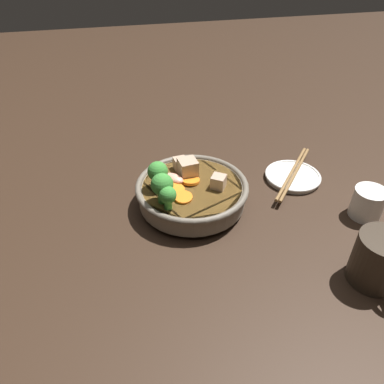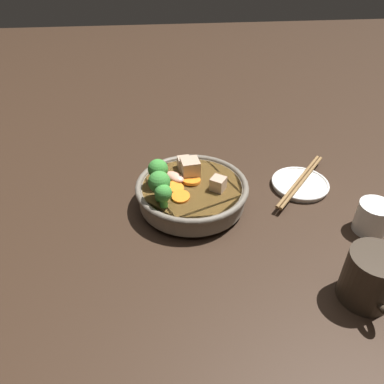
{
  "view_description": "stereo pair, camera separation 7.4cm",
  "coord_description": "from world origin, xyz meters",
  "px_view_note": "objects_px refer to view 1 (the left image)",
  "views": [
    {
      "loc": [
        0.58,
        -0.13,
        0.48
      ],
      "look_at": [
        0.0,
        0.0,
        0.03
      ],
      "focal_mm": 35.0,
      "sensor_mm": 36.0,
      "label": 1
    },
    {
      "loc": [
        0.59,
        -0.06,
        0.48
      ],
      "look_at": [
        0.0,
        0.0,
        0.03
      ],
      "focal_mm": 35.0,
      "sensor_mm": 36.0,
      "label": 2
    }
  ],
  "objects_px": {
    "dark_mug": "(379,260)",
    "chopsticks_pair": "(293,173)",
    "side_saucer": "(293,176)",
    "tea_cup": "(368,203)",
    "stirfry_bowl": "(190,191)"
  },
  "relations": [
    {
      "from": "dark_mug",
      "to": "chopsticks_pair",
      "type": "xyz_separation_m",
      "value": [
        -0.29,
        -0.0,
        -0.03
      ]
    },
    {
      "from": "side_saucer",
      "to": "tea_cup",
      "type": "distance_m",
      "value": 0.17
    },
    {
      "from": "stirfry_bowl",
      "to": "tea_cup",
      "type": "bearing_deg",
      "value": 71.97
    },
    {
      "from": "tea_cup",
      "to": "stirfry_bowl",
      "type": "bearing_deg",
      "value": -108.03
    },
    {
      "from": "stirfry_bowl",
      "to": "tea_cup",
      "type": "xyz_separation_m",
      "value": [
        0.11,
        0.33,
        -0.01
      ]
    },
    {
      "from": "tea_cup",
      "to": "dark_mug",
      "type": "bearing_deg",
      "value": -29.09
    },
    {
      "from": "stirfry_bowl",
      "to": "tea_cup",
      "type": "relative_size",
      "value": 3.65
    },
    {
      "from": "chopsticks_pair",
      "to": "tea_cup",
      "type": "bearing_deg",
      "value": 30.01
    },
    {
      "from": "tea_cup",
      "to": "chopsticks_pair",
      "type": "height_order",
      "value": "tea_cup"
    },
    {
      "from": "tea_cup",
      "to": "dark_mug",
      "type": "height_order",
      "value": "dark_mug"
    },
    {
      "from": "tea_cup",
      "to": "chopsticks_pair",
      "type": "bearing_deg",
      "value": -149.99
    },
    {
      "from": "stirfry_bowl",
      "to": "dark_mug",
      "type": "xyz_separation_m",
      "value": [
        0.25,
        0.25,
        0.01
      ]
    },
    {
      "from": "tea_cup",
      "to": "chopsticks_pair",
      "type": "distance_m",
      "value": 0.17
    },
    {
      "from": "tea_cup",
      "to": "side_saucer",
      "type": "bearing_deg",
      "value": -149.99
    },
    {
      "from": "side_saucer",
      "to": "tea_cup",
      "type": "xyz_separation_m",
      "value": [
        0.15,
        0.08,
        0.02
      ]
    }
  ]
}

